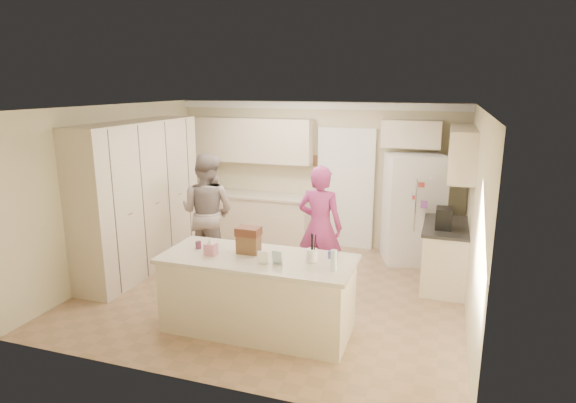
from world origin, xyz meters
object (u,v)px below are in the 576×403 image
(tissue_box, at_px, (211,249))
(teen_girl, at_px, (320,227))
(refrigerator, at_px, (413,209))
(dollhouse_body, at_px, (249,244))
(coffee_maker, at_px, (444,218))
(utensil_crock, at_px, (312,255))
(teen_boy, at_px, (207,212))
(island_base, at_px, (258,295))

(tissue_box, xyz_separation_m, teen_girl, (0.92, 1.60, -0.10))
(refrigerator, xyz_separation_m, dollhouse_body, (-1.72, -2.88, 0.14))
(dollhouse_body, relative_size, teen_girl, 0.14)
(refrigerator, height_order, coffee_maker, refrigerator)
(utensil_crock, relative_size, tissue_box, 1.07)
(coffee_maker, distance_m, dollhouse_body, 2.84)
(coffee_maker, distance_m, teen_girl, 1.74)
(teen_boy, height_order, teen_girl, teen_boy)
(utensil_crock, bearing_deg, coffee_maker, 52.88)
(teen_girl, bearing_deg, teen_boy, 0.23)
(refrigerator, height_order, teen_boy, teen_boy)
(tissue_box, distance_m, dollhouse_body, 0.45)
(island_base, relative_size, teen_boy, 1.18)
(tissue_box, height_order, teen_boy, teen_boy)
(island_base, height_order, dollhouse_body, dollhouse_body)
(utensil_crock, xyz_separation_m, tissue_box, (-1.20, -0.15, -0.00))
(teen_boy, relative_size, teen_girl, 1.04)
(island_base, bearing_deg, refrigerator, 62.28)
(coffee_maker, xyz_separation_m, island_base, (-2.05, -1.90, -0.63))
(refrigerator, xyz_separation_m, coffee_maker, (0.48, -1.08, 0.17))
(teen_boy, bearing_deg, tissue_box, 122.13)
(island_base, bearing_deg, dollhouse_body, 146.31)
(refrigerator, bearing_deg, coffee_maker, -83.85)
(coffee_maker, xyz_separation_m, teen_girl, (-1.68, -0.40, -0.17))
(utensil_crock, relative_size, teen_boy, 0.08)
(island_base, height_order, tissue_box, tissue_box)
(refrigerator, height_order, utensil_crock, refrigerator)
(tissue_box, bearing_deg, island_base, 10.30)
(refrigerator, bearing_deg, teen_boy, -173.53)
(coffee_maker, bearing_deg, tissue_box, -142.43)
(island_base, xyz_separation_m, teen_boy, (-1.48, 1.59, 0.50))
(teen_girl, bearing_deg, coffee_maker, -163.36)
(island_base, xyz_separation_m, teen_girl, (0.37, 1.50, 0.46))
(coffee_maker, height_order, teen_girl, teen_girl)
(tissue_box, bearing_deg, dollhouse_body, 26.57)
(teen_boy, bearing_deg, refrigerator, -152.22)
(coffee_maker, bearing_deg, teen_girl, -166.52)
(island_base, distance_m, utensil_crock, 0.86)
(utensil_crock, height_order, teen_boy, teen_boy)
(island_base, relative_size, tissue_box, 15.71)
(island_base, bearing_deg, coffee_maker, 42.83)
(tissue_box, bearing_deg, coffee_maker, 37.57)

